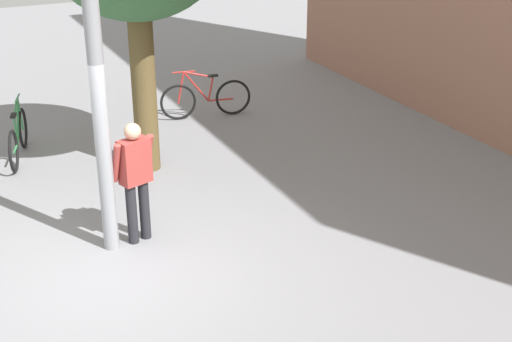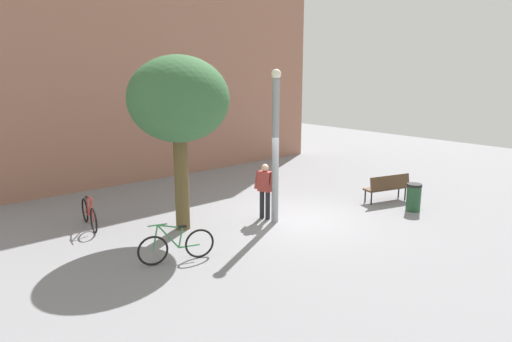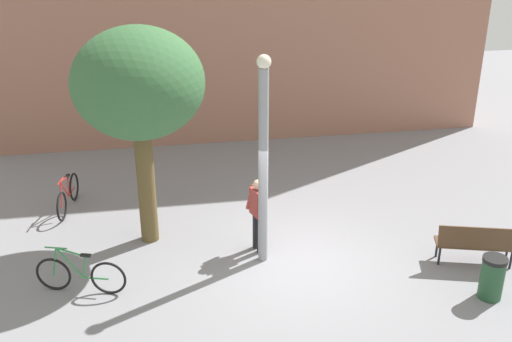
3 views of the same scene
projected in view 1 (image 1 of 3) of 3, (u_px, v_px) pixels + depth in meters
The scene contains 5 objects.
ground_plane at pixel (110, 271), 9.19m from camera, with size 36.00×36.00×0.00m, color gray.
lamppost at pixel (97, 78), 8.82m from camera, with size 0.28×0.28×4.38m.
person_by_lamppost at pixel (135, 174), 9.55m from camera, with size 0.41×0.63×1.67m.
bicycle_red at pixel (205, 98), 14.35m from camera, with size 0.34×1.79×0.97m.
bicycle_green at pixel (18, 137), 12.40m from camera, with size 1.75×0.57×0.97m.
Camera 1 is at (7.93, -1.78, 4.83)m, focal length 51.57 mm.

